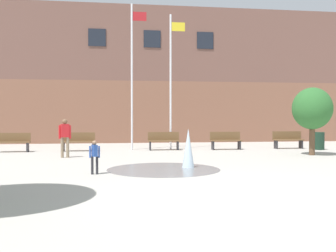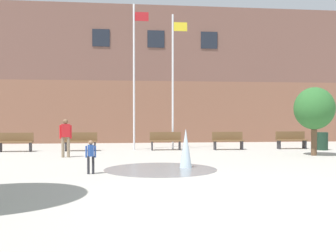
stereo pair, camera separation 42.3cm
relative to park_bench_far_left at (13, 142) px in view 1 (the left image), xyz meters
name	(u,v)px [view 1 (the left image)]	position (x,y,z in m)	size (l,w,h in m)	color
ground_plane	(231,195)	(7.26, -11.46, -0.48)	(100.00, 100.00, 0.00)	#B2ADA3
library_building	(148,79)	(7.26, 8.78, 3.98)	(36.00, 6.05, 8.92)	brown
splash_fountain	(180,155)	(6.92, -6.96, -0.04)	(3.60, 3.60, 1.29)	gray
park_bench_far_left	(13,142)	(0.00, 0.00, 0.00)	(1.60, 0.44, 0.91)	#28282D
park_bench_left_of_flagpoles	(78,141)	(3.07, 0.09, 0.00)	(1.60, 0.44, 0.91)	#28282D
park_bench_under_left_flagpole	(164,141)	(7.29, 0.11, 0.00)	(1.60, 0.44, 0.91)	#28282D
park_bench_near_trashcan	(226,140)	(10.48, -0.04, 0.00)	(1.60, 0.44, 0.91)	#28282D
park_bench_far_right	(288,139)	(13.93, 0.15, 0.00)	(1.60, 0.44, 0.91)	#28282D
adult_in_red	(65,135)	(2.79, -3.06, 0.45)	(0.50, 0.28, 1.59)	#89755B
child_in_fountain	(95,154)	(4.22, -8.00, 0.10)	(0.31, 0.24, 0.99)	#28282D
flagpole_left	(132,72)	(5.74, 0.56, 3.48)	(0.80, 0.10, 7.43)	silver
flagpole_right	(171,77)	(7.74, 0.56, 3.24)	(0.80, 0.10, 6.96)	silver
trash_can	(319,141)	(15.16, -0.78, -0.03)	(0.56, 0.56, 0.90)	#193323
street_tree_near_building	(312,109)	(13.37, -3.45, 1.55)	(1.72, 1.72, 2.96)	brown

